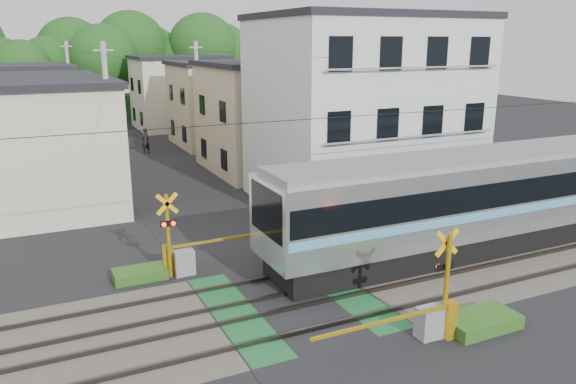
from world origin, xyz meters
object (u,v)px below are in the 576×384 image
pedestrian (145,141)px  crossing_signal_far (181,256)px  crossing_signal_near (434,314)px  apartment_block (362,109)px

pedestrian → crossing_signal_far: bearing=57.0°
crossing_signal_near → apartment_block: (5.91, 13.15, 3.94)m
crossing_signal_far → pedestrian: bearing=81.5°
crossing_signal_far → apartment_block: (11.09, 5.84, 3.94)m
apartment_block → pedestrian: bearing=114.5°
crossing_signal_near → crossing_signal_far: 8.95m
crossing_signal_far → apartment_block: apartment_block is taller
crossing_signal_near → crossing_signal_far: size_ratio=1.00×
crossing_signal_far → pedestrian: 23.01m
crossing_signal_near → pedestrian: size_ratio=2.50×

